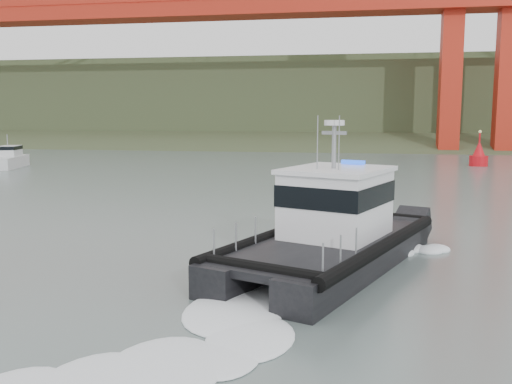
# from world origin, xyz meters

# --- Properties ---
(ground) EXTENTS (400.00, 400.00, 0.00)m
(ground) POSITION_xyz_m (0.00, 0.00, 0.00)
(ground) COLOR #4D5B57
(ground) RESTS_ON ground
(headlands) EXTENTS (500.00, 105.36, 27.12)m
(headlands) POSITION_xyz_m (0.00, 125.50, 7.05)
(headlands) COLOR #364628
(headlands) RESTS_ON ground
(patrol_boat) EXTENTS (8.49, 12.88, 5.88)m
(patrol_boat) POSITION_xyz_m (3.79, 6.42, 1.47)
(patrol_boat) COLOR black
(patrol_boat) RESTS_ON ground
(motorboat) EXTENTS (3.85, 7.19, 3.76)m
(motorboat) POSITION_xyz_m (-33.12, 41.14, 0.94)
(motorboat) COLOR silver
(motorboat) RESTS_ON ground
(nav_buoy) EXTENTS (2.06, 2.06, 4.28)m
(nav_buoy) POSITION_xyz_m (18.21, 52.56, 1.13)
(nav_buoy) COLOR red
(nav_buoy) RESTS_ON ground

